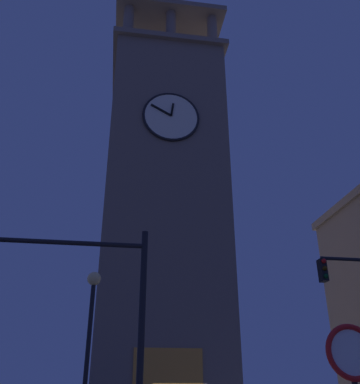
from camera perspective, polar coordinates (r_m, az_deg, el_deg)
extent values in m
cube|color=#75665B|center=(26.56, -2.40, -4.51)|extent=(7.00, 7.68, 23.02)
cube|color=#75665B|center=(32.61, -2.02, 15.11)|extent=(7.60, 8.28, 0.40)
cylinder|color=#75665B|center=(31.70, 4.32, 20.46)|extent=(0.70, 0.70, 2.69)
cylinder|color=#75665B|center=(31.33, -1.23, 21.07)|extent=(0.70, 0.70, 2.69)
cylinder|color=#75665B|center=(31.23, -6.92, 21.51)|extent=(0.70, 0.70, 2.69)
cylinder|color=#75665B|center=(36.40, 2.07, 13.25)|extent=(0.70, 0.70, 2.69)
cylinder|color=#75665B|center=(36.08, -2.60, 13.67)|extent=(0.70, 0.70, 2.69)
cylinder|color=#75665B|center=(35.99, -7.33, 14.01)|extent=(0.70, 0.70, 2.69)
cube|color=#75665B|center=(34.69, -1.94, 19.00)|extent=(7.60, 8.28, 0.40)
cylinder|color=black|center=(35.87, -1.90, 20.89)|extent=(0.12, 0.12, 2.90)
cylinder|color=silver|center=(25.70, -1.21, 10.04)|extent=(3.27, 0.12, 3.27)
torus|color=black|center=(25.68, -1.20, 10.06)|extent=(3.43, 0.16, 3.43)
cube|color=black|center=(25.88, -1.04, 10.96)|extent=(0.23, 0.06, 0.91)
cube|color=black|center=(25.76, -2.53, 10.88)|extent=(1.27, 0.06, 0.78)
cylinder|color=black|center=(10.33, -5.29, -20.67)|extent=(0.16, 0.16, 5.82)
cylinder|color=black|center=(10.88, -14.57, -6.58)|extent=(3.70, 0.12, 0.12)
cube|color=black|center=(15.15, 18.52, -9.91)|extent=(0.22, 0.30, 0.75)
sphere|color=red|center=(15.06, 18.67, -8.72)|extent=(0.16, 0.16, 0.16)
sphere|color=#392705|center=(15.00, 18.80, -9.63)|extent=(0.16, 0.16, 0.16)
sphere|color=#063316|center=(14.94, 18.94, -10.55)|extent=(0.16, 0.16, 0.16)
cylinder|color=black|center=(13.92, -12.48, -22.63)|extent=(0.14, 0.14, 5.22)
sphere|color=#F9DB8C|center=(14.31, -11.41, -11.28)|extent=(0.44, 0.44, 0.44)
cylinder|color=white|center=(6.90, 21.90, -19.25)|extent=(0.70, 0.04, 0.70)
torus|color=red|center=(6.89, 21.98, -19.23)|extent=(0.78, 0.08, 0.78)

